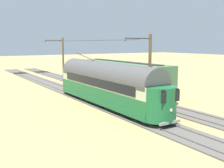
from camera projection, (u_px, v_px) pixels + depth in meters
ground_plane at (111, 99)px, 29.90m from camera, size 220.00×220.00×0.00m
track_streetcar_siding at (125, 96)px, 31.31m from camera, size 2.80×80.00×0.18m
track_adjacent_siding at (92, 100)px, 29.00m from camera, size 2.80×80.00×0.18m
vintage_streetcar at (106, 83)px, 26.21m from camera, size 2.65×17.75×4.81m
coach_adjacent at (123, 77)px, 31.31m from camera, size 2.96×14.23×3.85m
catenary_pole_foreground at (63, 59)px, 42.06m from camera, size 2.99×0.28×6.91m
catenary_pole_mid_near at (149, 70)px, 24.75m from camera, size 2.99×0.28×6.91m
overhead_wire_run at (72, 41)px, 32.21m from camera, size 2.79×24.71×0.18m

